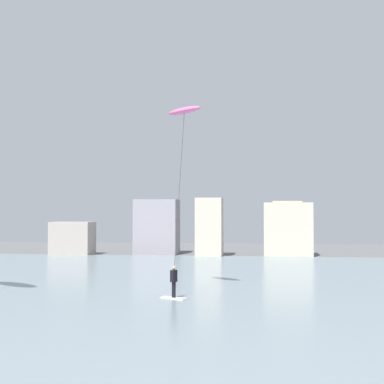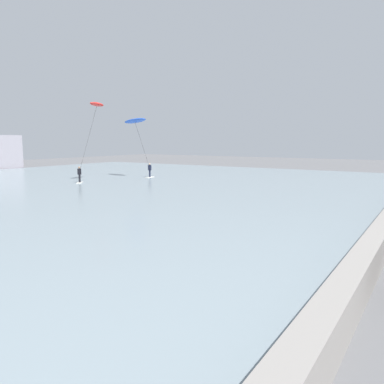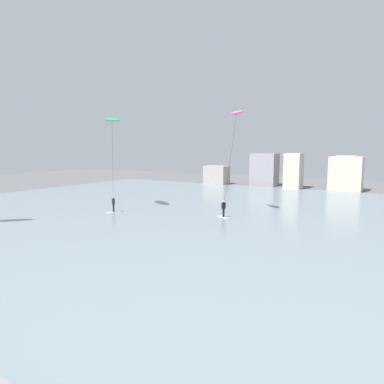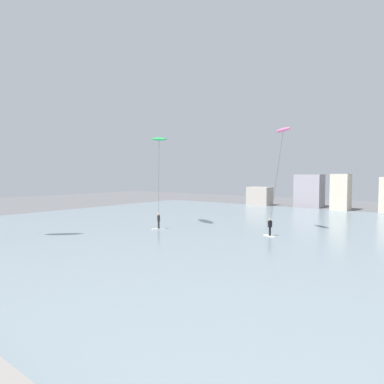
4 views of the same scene
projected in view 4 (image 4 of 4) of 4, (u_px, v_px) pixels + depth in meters
The scene contains 3 objects.
water_bay at pixel (346, 243), 28.01m from camera, with size 84.00×52.00×0.10m, color gray.
kitesurfer_pink at pixel (281, 144), 31.52m from camera, with size 2.46×3.80×10.21m.
kitesurfer_green at pixel (159, 144), 35.86m from camera, with size 4.00×3.63×9.94m.
Camera 4 is at (6.88, 0.45, 5.84)m, focal length 31.07 mm.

